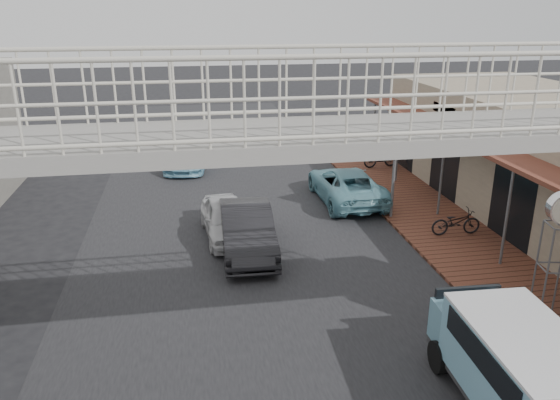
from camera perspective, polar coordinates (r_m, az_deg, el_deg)
name	(u,v)px	position (r m, az deg, el deg)	size (l,w,h in m)	color
ground	(263,306)	(13.61, -1.81, -11.06)	(120.00, 120.00, 0.00)	black
road_strip	(263,306)	(13.61, -1.81, -11.04)	(10.00, 60.00, 0.01)	black
sidewalk	(453,238)	(18.06, 17.66, -3.85)	(3.00, 40.00, 0.10)	brown
footbridge	(297,259)	(8.63, 1.76, -6.14)	(16.40, 2.40, 6.34)	gray
white_hatchback	(227,219)	(17.34, -5.58, -1.96)	(1.44, 3.57, 1.22)	silver
dark_sedan	(247,229)	(16.22, -3.48, -3.09)	(1.48, 4.26, 1.40)	black
angkot_curb	(346,185)	(20.63, 6.94, 1.60)	(2.13, 4.61, 1.28)	#67A4B2
angkot_far	(187,153)	(25.39, -9.65, 4.84)	(1.78, 4.37, 1.27)	#75B1CC
angkot_van	(517,361)	(10.63, 23.48, -15.14)	(1.85, 3.78, 1.82)	black
motorcycle_near	(456,222)	(18.11, 17.92, -2.20)	(0.56, 1.60, 0.84)	black
motorcycle_far	(381,156)	(25.03, 10.49, 4.50)	(0.47, 1.66, 1.00)	black
arrow_sign	(413,144)	(19.04, 13.68, 5.70)	(1.84, 1.25, 3.05)	#59595B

